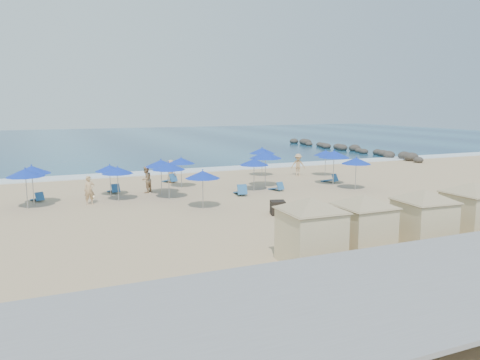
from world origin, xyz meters
name	(u,v)px	position (x,y,z in m)	size (l,w,h in m)	color
ground	(266,205)	(0.00, 0.00, 0.00)	(160.00, 160.00, 0.00)	tan
ocean	(116,140)	(0.00, 55.00, 0.03)	(160.00, 80.00, 0.06)	navy
surf_line	(187,171)	(0.00, 15.50, 0.04)	(160.00, 2.50, 0.08)	white
seawall	(454,267)	(0.00, -13.50, 0.65)	(160.00, 6.10, 1.22)	gray
rock_jetty	(346,148)	(24.01, 24.90, 0.36)	(2.56, 26.66, 0.96)	#2C2724
trash_bin	(278,208)	(-0.50, -2.37, 0.37)	(0.75, 0.75, 0.75)	black
cabana_0	(311,222)	(-3.07, -9.72, 1.58)	(4.40, 4.40, 2.76)	beige
cabana_1	(364,216)	(-0.54, -9.54, 1.50)	(4.18, 4.18, 2.62)	beige
cabana_2	(424,211)	(2.30, -9.84, 1.53)	(4.25, 4.25, 2.67)	beige
cabana_3	(472,202)	(5.35, -9.59, 1.57)	(4.36, 4.36, 2.73)	beige
umbrella_0	(25,173)	(-12.83, 4.55, 2.07)	(2.09, 2.09, 2.38)	#A5A8AD
umbrella_1	(32,170)	(-12.51, 5.41, 2.11)	(2.14, 2.14, 2.43)	#A5A8AD
umbrella_2	(110,168)	(-7.96, 6.51, 1.82)	(1.84, 1.84, 2.10)	#A5A8AD
umbrella_3	(117,170)	(-7.75, 4.71, 1.90)	(1.92, 1.92, 2.19)	#A5A8AD
umbrella_4	(181,161)	(-2.86, 7.69, 1.93)	(1.96, 1.96, 2.23)	#A5A8AD
umbrella_5	(168,166)	(-4.75, 4.03, 2.08)	(2.11, 2.11, 2.40)	#A5A8AD
umbrella_6	(203,175)	(-3.72, 0.57, 1.97)	(1.99, 1.99, 2.27)	#A5A8AD
umbrella_7	(265,155)	(2.70, 5.50, 2.31)	(2.35, 2.35, 2.67)	#A5A8AD
umbrella_8	(254,162)	(1.29, 4.41, 2.00)	(2.03, 2.03, 2.31)	#A5A8AD
umbrella_9	(262,151)	(4.75, 10.17, 2.12)	(2.14, 2.14, 2.44)	#A5A8AD
umbrella_10	(326,153)	(9.61, 8.22, 1.91)	(1.94, 1.94, 2.21)	#A5A8AD
umbrella_11	(334,154)	(7.66, 4.27, 2.27)	(2.30, 2.30, 2.62)	#A5A8AD
umbrella_12	(161,163)	(-4.79, 5.73, 2.07)	(2.09, 2.09, 2.38)	#A5A8AD
umbrella_13	(356,161)	(7.96, 2.05, 2.02)	(2.04, 2.04, 2.32)	#A5A8AD
beach_chair_0	(38,198)	(-12.29, 6.55, 0.21)	(0.87, 1.22, 0.61)	#296098
beach_chair_1	(114,190)	(-7.59, 7.49, 0.23)	(0.75, 1.28, 0.66)	#296098
beach_chair_2	(171,179)	(-3.01, 10.09, 0.25)	(1.04, 1.44, 0.72)	#296098
beach_chair_3	(241,191)	(-0.14, 3.40, 0.27)	(0.84, 1.48, 0.77)	#296098
beach_chair_4	(277,187)	(2.83, 3.90, 0.22)	(0.77, 1.26, 0.64)	#296098
beach_chair_5	(331,179)	(8.21, 5.30, 0.24)	(1.01, 1.38, 0.69)	#296098
beachgoer_0	(89,190)	(-9.46, 4.42, 0.85)	(0.62, 0.41, 1.70)	tan
beachgoer_1	(146,179)	(-5.58, 6.80, 0.89)	(0.87, 0.68, 1.79)	tan
beachgoer_2	(298,165)	(7.61, 9.22, 0.92)	(1.19, 0.68, 1.84)	tan
beachgoer_3	(171,171)	(-2.98, 10.08, 0.87)	(0.85, 0.55, 1.74)	tan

